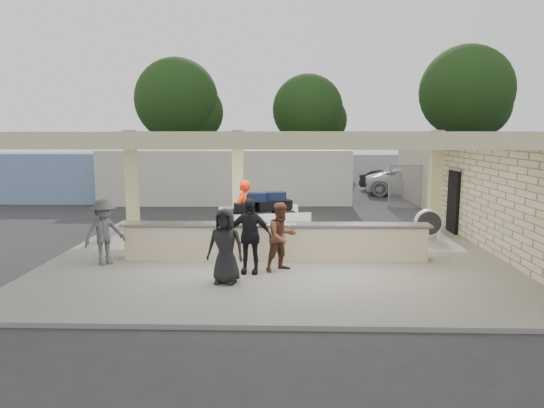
{
  "coord_description": "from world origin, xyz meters",
  "views": [
    {
      "loc": [
        0.28,
        -13.16,
        3.51
      ],
      "look_at": [
        -0.13,
        1.0,
        1.37
      ],
      "focal_mm": 32.0,
      "sensor_mm": 36.0,
      "label": 1
    }
  ],
  "objects_px": {
    "car_white_b": "(488,181)",
    "container_blue": "(81,177)",
    "baggage_handler": "(243,212)",
    "container_white": "(226,177)",
    "luggage_cart": "(261,215)",
    "baggage_counter": "(275,241)",
    "car_white_a": "(415,182)",
    "passenger_d": "(225,246)",
    "passenger_c": "(104,232)",
    "car_dark": "(393,181)",
    "drum_fan": "(428,223)",
    "passenger_a": "(282,237)",
    "passenger_b": "(249,236)"
  },
  "relations": [
    {
      "from": "passenger_c",
      "to": "car_dark",
      "type": "height_order",
      "value": "passenger_c"
    },
    {
      "from": "passenger_b",
      "to": "car_white_a",
      "type": "relative_size",
      "value": 0.35
    },
    {
      "from": "baggage_counter",
      "to": "luggage_cart",
      "type": "height_order",
      "value": "luggage_cart"
    },
    {
      "from": "baggage_counter",
      "to": "container_blue",
      "type": "height_order",
      "value": "container_blue"
    },
    {
      "from": "passenger_a",
      "to": "passenger_c",
      "type": "distance_m",
      "value": 4.57
    },
    {
      "from": "baggage_counter",
      "to": "container_blue",
      "type": "relative_size",
      "value": 0.88
    },
    {
      "from": "baggage_counter",
      "to": "passenger_c",
      "type": "relative_size",
      "value": 4.84
    },
    {
      "from": "drum_fan",
      "to": "container_white",
      "type": "relative_size",
      "value": 0.08
    },
    {
      "from": "baggage_handler",
      "to": "container_white",
      "type": "distance_m",
      "value": 9.1
    },
    {
      "from": "luggage_cart",
      "to": "container_blue",
      "type": "distance_m",
      "value": 13.13
    },
    {
      "from": "luggage_cart",
      "to": "passenger_a",
      "type": "height_order",
      "value": "passenger_a"
    },
    {
      "from": "passenger_d",
      "to": "container_white",
      "type": "height_order",
      "value": "container_white"
    },
    {
      "from": "luggage_cart",
      "to": "drum_fan",
      "type": "height_order",
      "value": "luggage_cart"
    },
    {
      "from": "car_dark",
      "to": "container_white",
      "type": "distance_m",
      "value": 10.33
    },
    {
      "from": "car_white_a",
      "to": "container_blue",
      "type": "relative_size",
      "value": 0.56
    },
    {
      "from": "luggage_cart",
      "to": "car_white_a",
      "type": "height_order",
      "value": "luggage_cart"
    },
    {
      "from": "luggage_cart",
      "to": "baggage_counter",
      "type": "bearing_deg",
      "value": -90.32
    },
    {
      "from": "passenger_b",
      "to": "container_white",
      "type": "distance_m",
      "value": 12.38
    },
    {
      "from": "passenger_a",
      "to": "baggage_counter",
      "type": "bearing_deg",
      "value": 65.35
    },
    {
      "from": "luggage_cart",
      "to": "baggage_handler",
      "type": "height_order",
      "value": "baggage_handler"
    },
    {
      "from": "car_white_a",
      "to": "car_white_b",
      "type": "xyz_separation_m",
      "value": [
        4.25,
        0.72,
        -0.0
      ]
    },
    {
      "from": "baggage_counter",
      "to": "car_dark",
      "type": "relative_size",
      "value": 2.13
    },
    {
      "from": "car_white_b",
      "to": "passenger_a",
      "type": "bearing_deg",
      "value": 170.0
    },
    {
      "from": "passenger_c",
      "to": "car_dark",
      "type": "bearing_deg",
      "value": 8.29
    },
    {
      "from": "baggage_handler",
      "to": "car_white_b",
      "type": "relative_size",
      "value": 0.41
    },
    {
      "from": "car_white_a",
      "to": "car_dark",
      "type": "height_order",
      "value": "car_white_a"
    },
    {
      "from": "passenger_a",
      "to": "container_blue",
      "type": "bearing_deg",
      "value": 94.94
    },
    {
      "from": "passenger_b",
      "to": "passenger_c",
      "type": "distance_m",
      "value": 3.83
    },
    {
      "from": "passenger_b",
      "to": "drum_fan",
      "type": "bearing_deg",
      "value": 41.9
    },
    {
      "from": "car_white_a",
      "to": "car_white_b",
      "type": "height_order",
      "value": "same"
    },
    {
      "from": "baggage_counter",
      "to": "car_white_b",
      "type": "xyz_separation_m",
      "value": [
        11.64,
        14.71,
        0.16
      ]
    },
    {
      "from": "car_white_b",
      "to": "container_blue",
      "type": "distance_m",
      "value": 21.89
    },
    {
      "from": "luggage_cart",
      "to": "car_dark",
      "type": "height_order",
      "value": "luggage_cart"
    },
    {
      "from": "baggage_handler",
      "to": "passenger_a",
      "type": "distance_m",
      "value": 3.26
    },
    {
      "from": "baggage_counter",
      "to": "container_blue",
      "type": "bearing_deg",
      "value": 131.61
    },
    {
      "from": "drum_fan",
      "to": "passenger_d",
      "type": "relative_size",
      "value": 0.55
    },
    {
      "from": "luggage_cart",
      "to": "passenger_c",
      "type": "bearing_deg",
      "value": -157.62
    },
    {
      "from": "baggage_handler",
      "to": "car_dark",
      "type": "bearing_deg",
      "value": 173.46
    },
    {
      "from": "luggage_cart",
      "to": "drum_fan",
      "type": "distance_m",
      "value": 5.38
    },
    {
      "from": "container_blue",
      "to": "car_dark",
      "type": "bearing_deg",
      "value": 13.65
    },
    {
      "from": "car_white_a",
      "to": "container_blue",
      "type": "xyz_separation_m",
      "value": [
        -17.36,
        -2.77,
        0.47
      ]
    },
    {
      "from": "container_white",
      "to": "passenger_b",
      "type": "bearing_deg",
      "value": -82.62
    },
    {
      "from": "car_dark",
      "to": "passenger_a",
      "type": "bearing_deg",
      "value": -158.89
    },
    {
      "from": "drum_fan",
      "to": "passenger_a",
      "type": "height_order",
      "value": "passenger_a"
    },
    {
      "from": "baggage_handler",
      "to": "car_white_b",
      "type": "distance_m",
      "value": 17.95
    },
    {
      "from": "luggage_cart",
      "to": "passenger_d",
      "type": "distance_m",
      "value": 4.25
    },
    {
      "from": "luggage_cart",
      "to": "container_white",
      "type": "bearing_deg",
      "value": 90.66
    },
    {
      "from": "passenger_a",
      "to": "passenger_d",
      "type": "distance_m",
      "value": 1.62
    },
    {
      "from": "luggage_cart",
      "to": "car_dark",
      "type": "distance_m",
      "value": 15.18
    },
    {
      "from": "car_white_b",
      "to": "car_dark",
      "type": "height_order",
      "value": "car_white_b"
    }
  ]
}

